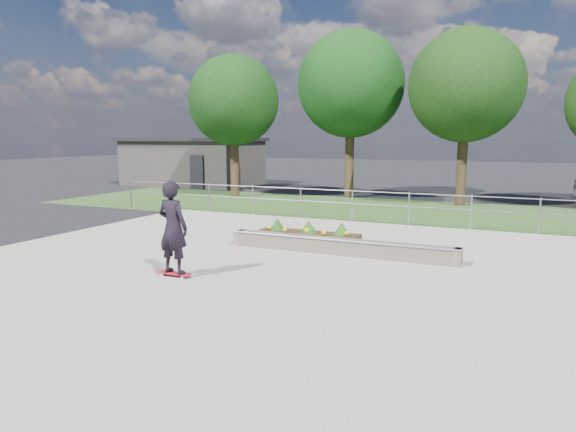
% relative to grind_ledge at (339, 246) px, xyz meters
% --- Properties ---
extents(ground, '(120.00, 120.00, 0.00)m').
position_rel_grind_ledge_xyz_m(ground, '(-1.26, -2.34, -0.26)').
color(ground, black).
rests_on(ground, ground).
extents(grass_verge, '(30.00, 8.00, 0.02)m').
position_rel_grind_ledge_xyz_m(grass_verge, '(-1.26, 8.66, -0.25)').
color(grass_verge, '#28471C').
rests_on(grass_verge, ground).
extents(concrete_slab, '(15.00, 15.00, 0.06)m').
position_rel_grind_ledge_xyz_m(concrete_slab, '(-1.26, -2.34, -0.23)').
color(concrete_slab, gray).
rests_on(concrete_slab, ground).
extents(fence, '(20.06, 0.06, 1.20)m').
position_rel_grind_ledge_xyz_m(fence, '(-1.26, 5.16, 0.51)').
color(fence, gray).
rests_on(fence, ground).
extents(building, '(8.40, 5.40, 3.00)m').
position_rel_grind_ledge_xyz_m(building, '(-15.25, 15.66, 1.25)').
color(building, '#322F2D').
rests_on(building, ground).
extents(tree_far_left, '(4.55, 4.55, 7.15)m').
position_rel_grind_ledge_xyz_m(tree_far_left, '(-9.26, 10.66, 4.59)').
color(tree_far_left, '#341E14').
rests_on(tree_far_left, ground).
extents(tree_mid_left, '(5.25, 5.25, 8.25)m').
position_rel_grind_ledge_xyz_m(tree_mid_left, '(-3.76, 12.66, 5.34)').
color(tree_mid_left, '#302113').
rests_on(tree_mid_left, ground).
extents(tree_mid_right, '(4.90, 4.90, 7.70)m').
position_rel_grind_ledge_xyz_m(tree_mid_right, '(1.74, 11.66, 4.97)').
color(tree_mid_right, black).
rests_on(tree_mid_right, ground).
extents(grind_ledge, '(6.00, 0.44, 0.43)m').
position_rel_grind_ledge_xyz_m(grind_ledge, '(0.00, 0.00, 0.00)').
color(grind_ledge, brown).
rests_on(grind_ledge, concrete_slab).
extents(planter_bed, '(3.00, 1.20, 0.61)m').
position_rel_grind_ledge_xyz_m(planter_bed, '(-1.37, 1.10, -0.02)').
color(planter_bed, black).
rests_on(planter_bed, concrete_slab).
extents(skateboarder, '(0.80, 0.52, 2.06)m').
position_rel_grind_ledge_xyz_m(skateboarder, '(-2.53, -3.50, 0.86)').
color(skateboarder, white).
rests_on(skateboarder, concrete_slab).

